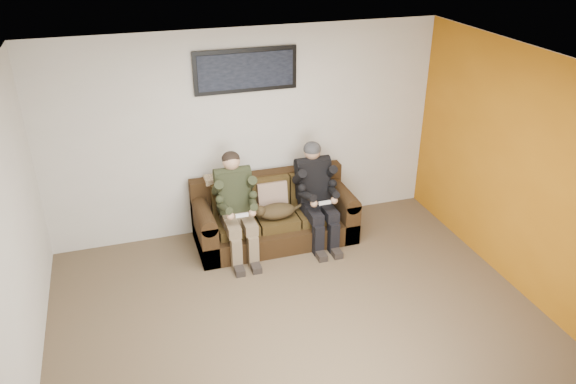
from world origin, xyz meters
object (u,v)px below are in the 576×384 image
object	(u,v)px
person_right	(316,189)
cat	(275,211)
person_left	(236,201)
framed_poster	(246,70)
sofa	(273,216)

from	to	relation	value
person_right	cat	world-z (taller)	person_right
person_left	framed_poster	size ratio (longest dim) A/B	1.00
sofa	person_right	bearing A→B (deg)	-17.92
person_right	person_left	bearing A→B (deg)	-179.98
sofa	cat	xyz separation A→B (m)	(-0.03, -0.21, 0.19)
sofa	cat	world-z (taller)	sofa
sofa	person_left	xyz separation A→B (m)	(-0.51, -0.17, 0.39)
person_right	framed_poster	distance (m)	1.67
sofa	framed_poster	size ratio (longest dim) A/B	1.59
person_right	cat	bearing A→B (deg)	-174.93
sofa	person_left	world-z (taller)	person_left
person_left	person_right	xyz separation A→B (m)	(1.02, 0.00, 0.00)
sofa	framed_poster	xyz separation A→B (m)	(-0.20, 0.40, 1.79)
cat	sofa	bearing A→B (deg)	81.10
sofa	framed_poster	bearing A→B (deg)	116.85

